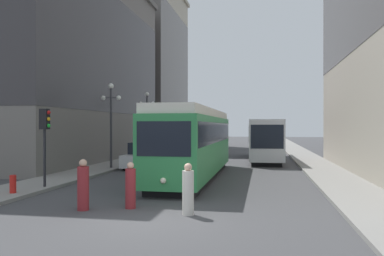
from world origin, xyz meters
TOP-DOWN VIEW (x-y plane):
  - ground_plane at (0.00, 0.00)m, footprint 200.00×200.00m
  - sidewalk_left at (-7.40, 40.00)m, footprint 2.72×120.00m
  - sidewalk_right at (7.40, 40.00)m, footprint 2.72×120.00m
  - streetcar at (-0.34, 10.42)m, footprint 2.69×14.19m
  - transit_bus at (3.57, 22.88)m, footprint 3.01×12.81m
  - parked_car_left_near at (-4.73, 14.89)m, footprint 2.07×4.85m
  - parked_car_left_mid at (-4.73, 21.03)m, footprint 1.93×4.66m
  - pedestrian_crossing_near at (1.05, 1.18)m, footprint 0.38×0.38m
  - pedestrian_crossing_far at (-1.17, 1.82)m, footprint 0.37×0.37m
  - pedestrian_on_sidewalk at (-2.70, 1.23)m, footprint 0.40×0.40m
  - traffic_light_near_left at (-6.42, 4.94)m, footprint 0.47×0.36m
  - lamp_post_left_near at (-6.63, 13.36)m, footprint 1.41×0.36m
  - lamp_post_left_far at (-6.63, 21.61)m, footprint 1.41×0.36m
  - fire_hydrant at (-6.79, 3.15)m, footprint 0.26×0.26m
  - building_left_corner at (-14.62, 19.76)m, footprint 12.32×24.33m
  - building_left_midblock at (-13.79, 42.78)m, footprint 10.67×17.79m

SIDE VIEW (x-z plane):
  - ground_plane at x=0.00m, z-range 0.00..0.00m
  - sidewalk_left at x=-7.40m, z-range 0.00..0.15m
  - sidewalk_right at x=7.40m, z-range 0.00..0.15m
  - fire_hydrant at x=-6.79m, z-range 0.15..0.90m
  - pedestrian_crossing_far at x=-1.17m, z-range -0.06..1.61m
  - pedestrian_crossing_near at x=1.05m, z-range -0.06..1.66m
  - pedestrian_on_sidewalk at x=-2.70m, z-range -0.06..1.73m
  - parked_car_left_mid at x=-4.73m, z-range -0.07..1.75m
  - parked_car_left_near at x=-4.73m, z-range -0.07..1.75m
  - transit_bus at x=3.57m, z-range 0.22..3.67m
  - streetcar at x=-0.34m, z-range 0.16..4.05m
  - traffic_light_near_left at x=-6.42m, z-range 1.12..4.72m
  - lamp_post_left_near at x=-6.63m, z-range 1.03..6.74m
  - lamp_post_left_far at x=-6.63m, z-range 1.04..6.88m
  - building_left_corner at x=-14.62m, z-range 0.22..17.08m
  - building_left_midblock at x=-13.79m, z-range 0.34..23.50m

